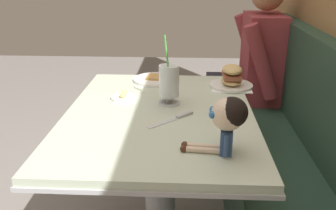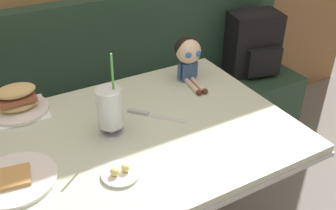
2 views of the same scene
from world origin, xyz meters
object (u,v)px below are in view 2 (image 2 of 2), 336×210
(butter_saucer, at_px, (121,174))
(seated_doll, at_px, (188,53))
(butter_knife, at_px, (146,114))
(milkshake_glass, at_px, (110,110))
(sandwich_plate, at_px, (18,102))
(toast_plate, at_px, (16,179))
(backpack, at_px, (253,41))

(butter_saucer, xyz_separation_m, seated_doll, (0.51, 0.43, 0.12))
(butter_saucer, xyz_separation_m, butter_knife, (0.22, 0.27, -0.00))
(milkshake_glass, xyz_separation_m, sandwich_plate, (-0.26, 0.31, -0.05))
(butter_saucer, bearing_deg, seated_doll, 40.42)
(butter_saucer, relative_size, butter_knife, 0.65)
(toast_plate, xyz_separation_m, milkshake_glass, (0.35, 0.09, 0.09))
(toast_plate, relative_size, butter_knife, 1.36)
(backpack, bearing_deg, toast_plate, -156.34)
(sandwich_plate, xyz_separation_m, butter_knife, (0.42, -0.26, -0.04))
(sandwich_plate, height_order, butter_saucer, sandwich_plate)
(sandwich_plate, bearing_deg, seated_doll, -7.58)
(toast_plate, xyz_separation_m, backpack, (1.49, 0.65, -0.09))
(sandwich_plate, distance_m, butter_knife, 0.50)
(milkshake_glass, bearing_deg, seated_doll, 25.41)
(milkshake_glass, distance_m, seated_doll, 0.50)
(backpack, bearing_deg, sandwich_plate, -169.54)
(milkshake_glass, relative_size, sandwich_plate, 1.44)
(butter_saucer, bearing_deg, sandwich_plate, 110.80)
(butter_knife, bearing_deg, milkshake_glass, -163.55)
(toast_plate, distance_m, seated_doll, 0.86)
(toast_plate, relative_size, backpack, 0.62)
(milkshake_glass, xyz_separation_m, seated_doll, (0.45, 0.21, 0.03))
(toast_plate, height_order, seated_doll, seated_doll)
(toast_plate, bearing_deg, milkshake_glass, 13.76)
(seated_doll, relative_size, backpack, 0.55)
(milkshake_glass, relative_size, butter_knife, 1.71)
(toast_plate, height_order, butter_saucer, butter_saucer)
(sandwich_plate, distance_m, seated_doll, 0.72)
(butter_saucer, bearing_deg, butter_knife, 50.49)
(butter_saucer, bearing_deg, toast_plate, 154.95)
(sandwich_plate, relative_size, backpack, 0.54)
(butter_saucer, height_order, backpack, backpack)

